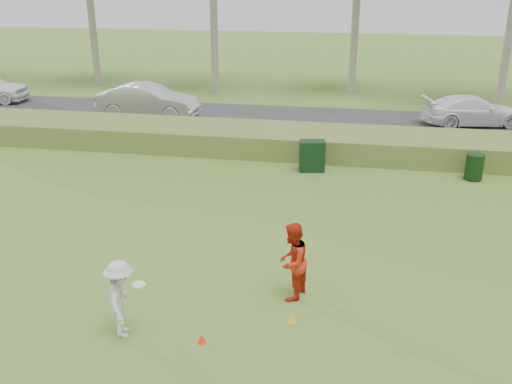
% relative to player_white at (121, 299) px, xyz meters
% --- Properties ---
extents(ground, '(120.00, 120.00, 0.00)m').
position_rel_player_white_xyz_m(ground, '(1.79, 0.98, -0.81)').
color(ground, '#456F25').
rests_on(ground, ground).
extents(reed_strip, '(80.00, 3.00, 0.90)m').
position_rel_player_white_xyz_m(reed_strip, '(1.79, 12.98, -0.36)').
color(reed_strip, '#586E2C').
rests_on(reed_strip, ground).
extents(park_road, '(80.00, 6.00, 0.06)m').
position_rel_player_white_xyz_m(park_road, '(1.79, 17.98, -0.78)').
color(park_road, '#2D2D2D').
rests_on(park_road, ground).
extents(player_white, '(0.99, 1.19, 1.63)m').
position_rel_player_white_xyz_m(player_white, '(0.00, 0.00, 0.00)').
color(player_white, silver).
rests_on(player_white, ground).
extents(player_red, '(0.88, 1.02, 1.79)m').
position_rel_player_white_xyz_m(player_red, '(3.15, 2.01, 0.08)').
color(player_red, red).
rests_on(player_red, ground).
extents(cone_orange, '(0.18, 0.18, 0.19)m').
position_rel_player_white_xyz_m(cone_orange, '(1.62, -0.00, -0.72)').
color(cone_orange, '#F3310C').
rests_on(cone_orange, ground).
extents(cone_yellow, '(0.19, 0.19, 0.21)m').
position_rel_player_white_xyz_m(cone_yellow, '(3.28, 1.04, -0.71)').
color(cone_yellow, yellow).
rests_on(cone_yellow, ground).
extents(utility_cabinet, '(0.99, 0.73, 1.13)m').
position_rel_player_white_xyz_m(utility_cabinet, '(2.79, 10.78, -0.25)').
color(utility_cabinet, black).
rests_on(utility_cabinet, ground).
extents(trash_bin, '(0.79, 0.79, 0.93)m').
position_rel_player_white_xyz_m(trash_bin, '(8.45, 10.85, -0.35)').
color(trash_bin, black).
rests_on(trash_bin, ground).
extents(car_mid, '(4.95, 1.74, 1.63)m').
position_rel_player_white_xyz_m(car_mid, '(-5.91, 17.24, 0.06)').
color(car_mid, silver).
rests_on(car_mid, park_road).
extents(car_right, '(4.99, 2.93, 1.36)m').
position_rel_player_white_xyz_m(car_right, '(9.59, 18.59, -0.08)').
color(car_right, white).
rests_on(car_right, park_road).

